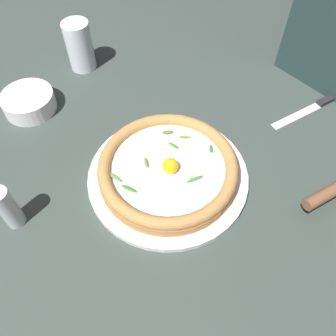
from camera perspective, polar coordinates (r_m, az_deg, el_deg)
The scene contains 7 objects.
ground_plane at distance 0.69m, azimuth -1.89°, elevation -1.06°, with size 2.40×2.40×0.03m, color #343F3A.
pizza_plate at distance 0.66m, azimuth 0.00°, elevation -1.34°, with size 0.30×0.30×0.01m, color white.
pizza at distance 0.64m, azimuth 0.01°, elevation -0.08°, with size 0.26×0.26×0.05m.
side_bowl at distance 0.83m, azimuth -21.79°, elevation 10.00°, with size 0.11×0.11×0.04m, color white.
table_knife at distance 0.86m, azimuth 23.58°, elevation 9.60°, with size 0.21×0.02×0.01m.
drinking_glass at distance 0.89m, azimuth -14.15°, elevation 18.35°, with size 0.06×0.06×0.12m.
pepper_shaker at distance 0.63m, azimuth -24.76°, elevation -5.94°, with size 0.03×0.03×0.09m, color silver.
Camera 1 is at (0.19, 0.35, 0.54)m, focal length 37.28 mm.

